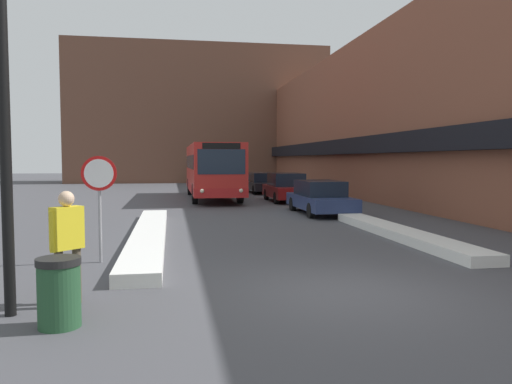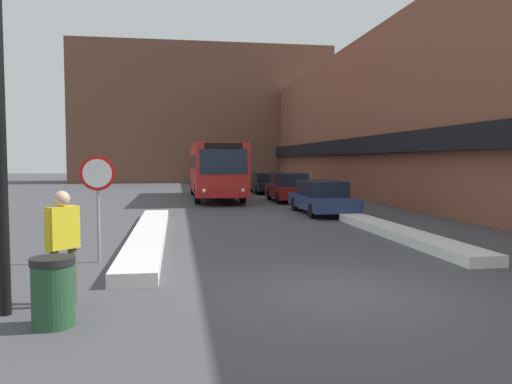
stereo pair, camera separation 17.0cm
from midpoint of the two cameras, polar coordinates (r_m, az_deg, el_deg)
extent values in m
plane|color=#47474C|center=(8.80, 9.99, -11.25)|extent=(160.00, 160.00, 0.00)
cube|color=brown|center=(34.58, 12.30, 7.48)|extent=(5.00, 60.00, 9.18)
cube|color=black|center=(33.58, 7.90, 5.01)|extent=(0.50, 60.00, 0.90)
cube|color=brown|center=(53.25, -6.64, 8.63)|extent=(26.00, 8.00, 13.72)
cube|color=silver|center=(14.64, -12.43, -4.75)|extent=(0.90, 11.21, 0.27)
cube|color=silver|center=(15.14, 15.83, -4.54)|extent=(0.90, 8.36, 0.26)
cube|color=red|center=(29.12, -5.21, 2.72)|extent=(2.58, 10.97, 2.65)
cube|color=red|center=(29.16, -5.20, 0.57)|extent=(2.60, 10.99, 0.46)
cube|color=#192333|center=(29.12, -5.21, 3.45)|extent=(2.60, 10.09, 0.73)
cube|color=#192333|center=(23.65, -4.16, 3.47)|extent=(2.27, 0.03, 1.19)
cube|color=black|center=(23.65, -4.17, 5.28)|extent=(1.80, 0.03, 0.28)
sphere|color=#F2EAC6|center=(23.61, -6.39, 0.12)|extent=(0.20, 0.20, 0.20)
sphere|color=#F2EAC6|center=(23.79, -1.92, 0.17)|extent=(0.20, 0.20, 0.20)
cylinder|color=black|center=(25.71, -7.19, -0.20)|extent=(0.28, 1.05, 1.05)
cylinder|color=black|center=(25.92, -2.02, -0.14)|extent=(0.28, 1.05, 1.05)
cylinder|color=black|center=(32.49, -7.72, 0.60)|extent=(0.28, 1.05, 1.05)
cylinder|color=black|center=(32.66, -3.62, 0.64)|extent=(0.28, 1.05, 1.05)
cube|color=navy|center=(21.05, 7.14, -1.13)|extent=(1.82, 4.73, 0.52)
cube|color=#192333|center=(21.13, 7.06, 0.45)|extent=(1.60, 2.60, 0.63)
cylinder|color=black|center=(19.95, 10.63, -2.01)|extent=(0.20, 0.60, 0.60)
cylinder|color=black|center=(19.44, 6.05, -2.12)|extent=(0.20, 0.60, 0.60)
cylinder|color=black|center=(22.71, 8.06, -1.29)|extent=(0.20, 0.60, 0.60)
cylinder|color=black|center=(22.26, 4.00, -1.37)|extent=(0.20, 0.60, 0.60)
cube|color=maroon|center=(27.07, 3.31, 0.06)|extent=(1.85, 4.31, 0.60)
cube|color=#192333|center=(27.14, 3.27, 1.44)|extent=(1.63, 2.37, 0.69)
cylinder|color=black|center=(26.00, 5.79, -0.62)|extent=(0.20, 0.62, 0.62)
cylinder|color=black|center=(25.60, 2.14, -0.68)|extent=(0.20, 0.62, 0.62)
cylinder|color=black|center=(28.58, 4.36, -0.23)|extent=(0.20, 0.62, 0.62)
cylinder|color=black|center=(28.21, 1.02, -0.27)|extent=(0.20, 0.62, 0.62)
cube|color=black|center=(34.02, 0.61, 0.73)|extent=(1.79, 4.62, 0.52)
cube|color=#192333|center=(34.11, 0.58, 1.70)|extent=(1.57, 2.54, 0.62)
cylinder|color=black|center=(32.79, 2.46, 0.27)|extent=(0.20, 0.60, 0.60)
cylinder|color=black|center=(32.49, -0.34, 0.24)|extent=(0.20, 0.60, 0.60)
cylinder|color=black|center=(35.59, 1.49, 0.54)|extent=(0.20, 0.60, 0.60)
cylinder|color=black|center=(35.31, -1.10, 0.52)|extent=(0.20, 0.60, 0.60)
cylinder|color=gray|center=(11.49, -17.83, -1.92)|extent=(0.07, 0.07, 2.35)
cylinder|color=red|center=(11.43, -17.92, 2.04)|extent=(0.76, 0.03, 0.76)
cylinder|color=white|center=(11.41, -17.93, 2.04)|extent=(0.62, 0.01, 0.62)
cylinder|color=black|center=(8.05, -27.41, 8.99)|extent=(0.16, 0.16, 6.13)
cylinder|color=brown|center=(8.34, -22.13, -9.20)|extent=(0.13, 0.13, 0.88)
cylinder|color=brown|center=(8.50, -20.32, -8.91)|extent=(0.13, 0.13, 0.88)
cube|color=yellow|center=(8.29, -21.34, -3.84)|extent=(0.50, 0.49, 0.66)
sphere|color=beige|center=(8.24, -21.42, -0.72)|extent=(0.24, 0.24, 0.24)
cylinder|color=yellow|center=(8.17, -22.75, -4.22)|extent=(0.10, 0.10, 0.62)
cylinder|color=yellow|center=(8.42, -19.97, -3.92)|extent=(0.10, 0.10, 0.62)
cylinder|color=#234C2D|center=(7.40, -22.20, -10.97)|extent=(0.56, 0.56, 0.85)
cylinder|color=black|center=(7.30, -22.29, -7.35)|extent=(0.59, 0.59, 0.10)
camera|label=1|loc=(0.08, -90.32, -0.02)|focal=35.00mm
camera|label=2|loc=(0.08, 89.68, 0.02)|focal=35.00mm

